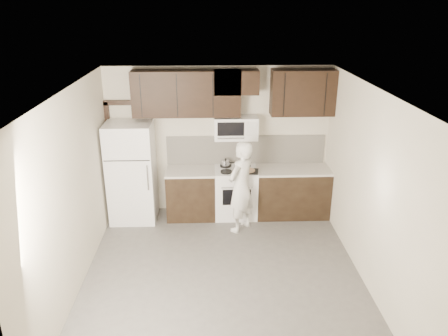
{
  "coord_description": "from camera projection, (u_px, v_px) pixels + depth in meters",
  "views": [
    {
      "loc": [
        -0.18,
        -5.33,
        3.76
      ],
      "look_at": [
        0.05,
        0.9,
        1.34
      ],
      "focal_mm": 35.0,
      "sensor_mm": 36.0,
      "label": 1
    }
  ],
  "objects": [
    {
      "name": "back_wall",
      "position": [
        219.0,
        141.0,
        7.95
      ],
      "size": [
        4.0,
        0.0,
        4.0
      ],
      "primitive_type": "plane",
      "rotation": [
        1.57,
        0.0,
        0.0
      ],
      "color": "beige",
      "rests_on": "ground"
    },
    {
      "name": "person",
      "position": [
        241.0,
        187.0,
        7.36
      ],
      "size": [
        0.67,
        0.69,
        1.6
      ],
      "primitive_type": "imported",
      "rotation": [
        0.0,
        0.0,
        4.0
      ],
      "color": "white",
      "rests_on": "floor"
    },
    {
      "name": "refrigerator",
      "position": [
        132.0,
        172.0,
        7.72
      ],
      "size": [
        0.8,
        0.76,
        1.8
      ],
      "color": "white",
      "rests_on": "floor"
    },
    {
      "name": "ceiling",
      "position": [
        223.0,
        92.0,
        5.36
      ],
      "size": [
        4.5,
        4.5,
        0.0
      ],
      "primitive_type": "plane",
      "rotation": [
        3.14,
        0.0,
        0.0
      ],
      "color": "white",
      "rests_on": "back_wall"
    },
    {
      "name": "microwave",
      "position": [
        236.0,
        128.0,
        7.67
      ],
      "size": [
        0.76,
        0.42,
        0.4
      ],
      "color": "white",
      "rests_on": "upper_cabinets"
    },
    {
      "name": "floor",
      "position": [
        223.0,
        276.0,
        6.34
      ],
      "size": [
        4.5,
        4.5,
        0.0
      ],
      "primitive_type": "plane",
      "color": "#54514F",
      "rests_on": "ground"
    },
    {
      "name": "baking_tray",
      "position": [
        248.0,
        171.0,
        7.71
      ],
      "size": [
        0.39,
        0.31,
        0.02
      ],
      "primitive_type": "cube",
      "rotation": [
        0.0,
        0.0,
        -0.13
      ],
      "color": "black",
      "rests_on": "counter_run"
    },
    {
      "name": "counter_run",
      "position": [
        252.0,
        192.0,
        8.0
      ],
      "size": [
        2.95,
        0.64,
        0.91
      ],
      "color": "black",
      "rests_on": "floor"
    },
    {
      "name": "backsplash",
      "position": [
        246.0,
        150.0,
        8.01
      ],
      "size": [
        2.9,
        0.02,
        0.54
      ],
      "primitive_type": "cube",
      "color": "beige",
      "rests_on": "counter_run"
    },
    {
      "name": "stove",
      "position": [
        236.0,
        192.0,
        7.99
      ],
      "size": [
        0.76,
        0.66,
        0.94
      ],
      "color": "white",
      "rests_on": "floor"
    },
    {
      "name": "door_trim",
      "position": [
        113.0,
        148.0,
        7.88
      ],
      "size": [
        0.5,
        0.08,
        2.12
      ],
      "color": "black",
      "rests_on": "floor"
    },
    {
      "name": "saucepan",
      "position": [
        226.0,
        163.0,
        7.94
      ],
      "size": [
        0.28,
        0.16,
        0.15
      ],
      "color": "silver",
      "rests_on": "stove"
    },
    {
      "name": "upper_cabinets",
      "position": [
        231.0,
        92.0,
        7.45
      ],
      "size": [
        3.48,
        0.35,
        0.78
      ],
      "color": "black",
      "rests_on": "back_wall"
    },
    {
      "name": "pizza",
      "position": [
        248.0,
        170.0,
        7.71
      ],
      "size": [
        0.27,
        0.27,
        0.02
      ],
      "primitive_type": "cylinder",
      "rotation": [
        0.0,
        0.0,
        -0.13
      ],
      "color": "beige",
      "rests_on": "baking_tray"
    }
  ]
}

